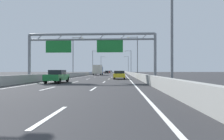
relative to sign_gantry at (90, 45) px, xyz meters
name	(u,v)px	position (x,y,z in m)	size (l,w,h in m)	color
ground_plane	(114,73)	(0.21, 77.36, -4.83)	(260.00, 260.00, 0.00)	#2D2D30
lane_dash_left_1	(48,89)	(-1.59, -10.14, -4.83)	(0.16, 3.00, 0.01)	white
lane_dash_left_2	(75,82)	(-1.59, -1.14, -4.83)	(0.16, 3.00, 0.01)	white
lane_dash_left_3	(88,79)	(-1.59, 7.86, -4.83)	(0.16, 3.00, 0.01)	white
lane_dash_left_4	(95,77)	(-1.59, 16.86, -4.83)	(0.16, 3.00, 0.01)	white
lane_dash_left_5	(100,76)	(-1.59, 25.86, -4.83)	(0.16, 3.00, 0.01)	white
lane_dash_left_6	(103,75)	(-1.59, 34.86, -4.83)	(0.16, 3.00, 0.01)	white
lane_dash_left_7	(106,75)	(-1.59, 43.86, -4.83)	(0.16, 3.00, 0.01)	white
lane_dash_left_8	(107,74)	(-1.59, 52.86, -4.83)	(0.16, 3.00, 0.01)	white
lane_dash_left_9	(109,74)	(-1.59, 61.86, -4.83)	(0.16, 3.00, 0.01)	white
lane_dash_left_10	(110,74)	(-1.59, 70.86, -4.83)	(0.16, 3.00, 0.01)	white
lane_dash_left_11	(111,73)	(-1.59, 79.86, -4.83)	(0.16, 3.00, 0.01)	white
lane_dash_left_12	(112,73)	(-1.59, 88.86, -4.83)	(0.16, 3.00, 0.01)	white
lane_dash_left_13	(113,73)	(-1.59, 97.86, -4.83)	(0.16, 3.00, 0.01)	white
lane_dash_left_14	(113,73)	(-1.59, 106.86, -4.83)	(0.16, 3.00, 0.01)	white
lane_dash_left_15	(114,73)	(-1.59, 115.86, -4.83)	(0.16, 3.00, 0.01)	white
lane_dash_left_16	(114,73)	(-1.59, 124.86, -4.83)	(0.16, 3.00, 0.01)	white
lane_dash_left_17	(115,72)	(-1.59, 133.86, -4.83)	(0.16, 3.00, 0.01)	white
lane_dash_right_0	(51,116)	(2.01, -19.14, -4.83)	(0.16, 3.00, 0.01)	white
lane_dash_right_1	(94,89)	(2.01, -10.14, -4.83)	(0.16, 3.00, 0.01)	white
lane_dash_right_2	(104,82)	(2.01, -1.14, -4.83)	(0.16, 3.00, 0.01)	white
lane_dash_right_3	(109,79)	(2.01, 7.86, -4.83)	(0.16, 3.00, 0.01)	white
lane_dash_right_4	(112,77)	(2.01, 16.86, -4.83)	(0.16, 3.00, 0.01)	white
lane_dash_right_5	(113,76)	(2.01, 25.86, -4.83)	(0.16, 3.00, 0.01)	white
lane_dash_right_6	(115,75)	(2.01, 34.86, -4.83)	(0.16, 3.00, 0.01)	white
lane_dash_right_7	(116,75)	(2.01, 43.86, -4.83)	(0.16, 3.00, 0.01)	white
lane_dash_right_8	(116,74)	(2.01, 52.86, -4.83)	(0.16, 3.00, 0.01)	white
lane_dash_right_9	(117,74)	(2.01, 61.86, -4.83)	(0.16, 3.00, 0.01)	white
lane_dash_right_10	(117,74)	(2.01, 70.86, -4.83)	(0.16, 3.00, 0.01)	white
lane_dash_right_11	(118,73)	(2.01, 79.86, -4.83)	(0.16, 3.00, 0.01)	white
lane_dash_right_12	(118,73)	(2.01, 88.86, -4.83)	(0.16, 3.00, 0.01)	white
lane_dash_right_13	(118,73)	(2.01, 97.86, -4.83)	(0.16, 3.00, 0.01)	white
lane_dash_right_14	(119,73)	(2.01, 106.86, -4.83)	(0.16, 3.00, 0.01)	white
lane_dash_right_15	(119,73)	(2.01, 115.86, -4.83)	(0.16, 3.00, 0.01)	white
lane_dash_right_16	(119,73)	(2.01, 124.86, -4.83)	(0.16, 3.00, 0.01)	white
lane_dash_right_17	(119,72)	(2.01, 133.86, -4.83)	(0.16, 3.00, 0.01)	white
edge_line_left	(102,74)	(-5.04, 65.36, -4.83)	(0.16, 176.00, 0.01)	white
edge_line_right	(124,74)	(5.46, 65.36, -4.83)	(0.16, 176.00, 0.01)	white
barrier_left	(103,72)	(-6.69, 87.36, -4.36)	(0.45, 220.00, 0.95)	#9E9E99
barrier_right	(127,72)	(7.11, 87.36, -4.36)	(0.45, 220.00, 0.95)	#9E9E99
sign_gantry	(90,45)	(0.00, 0.00, 0.00)	(16.92, 0.36, 6.36)	gray
streetlamp_right_near	(169,17)	(7.68, -10.56, 0.56)	(2.58, 0.28, 9.50)	slate
streetlamp_left_mid	(74,54)	(-7.25, 20.74, 0.56)	(2.58, 0.28, 9.50)	slate
streetlamp_right_mid	(136,54)	(7.68, 20.74, 0.56)	(2.58, 0.28, 9.50)	slate
streetlamp_left_far	(93,61)	(-7.25, 52.04, 0.56)	(2.58, 0.28, 9.50)	slate
streetlamp_right_far	(130,61)	(7.68, 52.04, 0.56)	(2.58, 0.28, 9.50)	slate
streetlamp_left_distant	(101,64)	(-7.25, 83.34, 0.56)	(2.58, 0.28, 9.50)	slate
streetlamp_right_distant	(128,64)	(7.68, 83.34, 0.56)	(2.58, 0.28, 9.50)	slate
black_car	(107,72)	(-3.48, 74.00, -4.09)	(1.87, 4.17, 1.43)	black
red_car	(109,72)	(-3.43, 87.02, -4.10)	(1.83, 4.59, 1.46)	red
green_car	(57,76)	(-3.31, -2.90, -4.07)	(1.74, 4.25, 1.50)	#1E7A38
silver_car	(111,72)	(-3.51, 113.93, -4.05)	(1.86, 4.27, 1.51)	#A8ADB2
yellow_car	(119,75)	(3.80, 7.68, -4.10)	(1.90, 4.47, 1.40)	yellow
box_truck	(98,70)	(-3.40, 36.46, -3.10)	(2.47, 7.73, 3.17)	#194799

